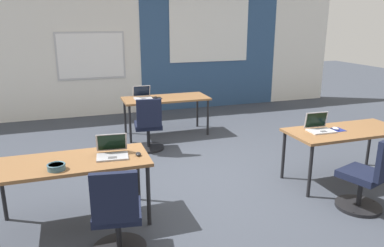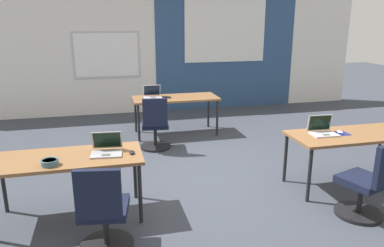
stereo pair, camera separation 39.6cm
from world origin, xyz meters
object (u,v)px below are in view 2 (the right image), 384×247
at_px(chair_near_right_inner, 368,187).
at_px(mouse_far_left, 165,97).
at_px(snack_bowl, 50,162).
at_px(laptop_far_left, 153,95).
at_px(laptop_near_left_inner, 107,149).
at_px(chair_far_left, 155,128).
at_px(chair_near_left_inner, 104,216).
at_px(mouse_near_left_inner, 132,152).
at_px(desk_far_center, 176,100).
at_px(mouse_near_right_inner, 340,132).
at_px(laptop_near_right_inner, 323,130).
at_px(desk_near_right, 350,138).
at_px(desk_near_left, 67,162).

xyz_separation_m(chair_near_right_inner, mouse_far_left, (-1.62, 3.59, 0.36)).
bearing_deg(mouse_far_left, snack_bowl, -119.44).
bearing_deg(chair_near_right_inner, laptop_far_left, -81.44).
bearing_deg(laptop_near_left_inner, snack_bowl, -153.11).
xyz_separation_m(laptop_far_left, mouse_far_left, (0.23, -0.07, -0.03)).
height_order(mouse_far_left, chair_far_left, chair_far_left).
distance_m(chair_near_left_inner, laptop_far_left, 3.77).
xyz_separation_m(mouse_near_left_inner, chair_near_left_inner, (-0.33, -0.68, -0.36)).
xyz_separation_m(desk_far_center, laptop_far_left, (-0.43, 0.07, 0.11)).
relative_size(mouse_near_right_inner, chair_far_left, 0.12).
bearing_deg(mouse_near_right_inner, laptop_near_right_inner, 169.63).
bearing_deg(chair_near_right_inner, chair_near_left_inner, -19.18).
distance_m(chair_near_left_inner, snack_bowl, 0.83).
xyz_separation_m(laptop_near_right_inner, laptop_near_left_inner, (-2.71, -0.07, -0.00)).
relative_size(laptop_near_right_inner, laptop_near_left_inner, 0.95).
distance_m(desk_far_center, chair_near_left_inner, 3.82).
height_order(desk_near_right, laptop_near_left_inner, laptop_near_left_inner).
xyz_separation_m(desk_near_left, laptop_near_left_inner, (0.42, 0.01, 0.11)).
relative_size(chair_near_right_inner, chair_far_left, 1.00).
height_order(desk_near_right, laptop_far_left, laptop_far_left).
bearing_deg(desk_near_right, laptop_far_left, 127.13).
distance_m(chair_near_left_inner, mouse_far_left, 3.76).
bearing_deg(desk_near_left, chair_far_left, 58.33).
relative_size(laptop_far_left, chair_far_left, 0.36).
xyz_separation_m(laptop_far_left, chair_far_left, (-0.09, -0.87, -0.39)).
distance_m(laptop_near_left_inner, mouse_far_left, 3.01).
bearing_deg(laptop_near_right_inner, snack_bowl, -172.26).
xyz_separation_m(desk_near_left, chair_near_left_inner, (0.36, -0.74, -0.28)).
xyz_separation_m(chair_near_right_inner, laptop_near_left_inner, (-2.76, 0.80, 0.39)).
xyz_separation_m(desk_near_right, chair_far_left, (-2.26, 2.01, -0.28)).
xyz_separation_m(laptop_near_left_inner, laptop_far_left, (0.90, 2.86, 0.00)).
distance_m(chair_far_left, snack_bowl, 2.64).
bearing_deg(mouse_near_left_inner, laptop_near_left_inner, 162.95).
bearing_deg(chair_near_right_inner, desk_near_left, -32.22).
bearing_deg(chair_near_left_inner, mouse_near_right_inner, -156.20).
xyz_separation_m(mouse_near_left_inner, snack_bowl, (-0.83, -0.14, 0.02)).
relative_size(desk_near_right, chair_near_right_inner, 1.74).
relative_size(mouse_near_right_inner, mouse_far_left, 1.03).
relative_size(mouse_near_left_inner, chair_near_left_inner, 0.11).
bearing_deg(chair_far_left, laptop_far_left, -89.29).
relative_size(mouse_near_right_inner, mouse_near_left_inner, 1.06).
bearing_deg(desk_far_center, laptop_near_right_inner, -63.07).
relative_size(desk_near_left, chair_far_left, 1.74).
distance_m(desk_near_right, mouse_far_left, 3.41).
xyz_separation_m(desk_near_left, mouse_near_left_inner, (0.69, -0.07, 0.08)).
height_order(mouse_near_right_inner, chair_near_left_inner, chair_near_left_inner).
xyz_separation_m(mouse_near_right_inner, mouse_far_left, (-1.81, 2.77, 0.00)).
xyz_separation_m(desk_near_right, chair_near_left_inner, (-3.14, -0.74, -0.28)).
xyz_separation_m(desk_near_left, snack_bowl, (-0.14, -0.21, 0.10)).
bearing_deg(mouse_near_left_inner, mouse_near_right_inner, 2.26).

